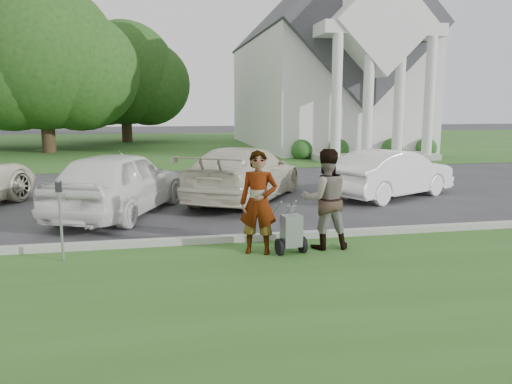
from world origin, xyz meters
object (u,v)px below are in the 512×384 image
object	(u,v)px
tree_back	(125,78)
parking_meter_near	(60,211)
tree_left	(43,63)
car_b	(119,182)
person_left	(259,203)
car_c	(244,173)
car_d	(392,174)
church	(323,56)
striping_cart	(291,232)
person_right	(325,200)

from	to	relation	value
tree_back	parking_meter_near	bearing A→B (deg)	-88.96
tree_left	car_b	distance (m)	19.54
tree_left	person_left	size ratio (longest dim) A/B	5.63
car_c	car_d	bearing A→B (deg)	-155.52
tree_back	car_c	size ratio (longest dim) A/B	1.81
tree_back	car_d	world-z (taller)	tree_back
church	striping_cart	size ratio (longest dim) A/B	21.78
church	tree_back	size ratio (longest dim) A/B	2.51
tree_back	person_left	size ratio (longest dim) A/B	5.10
car_c	church	bearing A→B (deg)	-84.87
striping_cart	tree_back	bearing A→B (deg)	89.41
person_left	car_d	bearing A→B (deg)	63.54
tree_back	striping_cart	size ratio (longest dim) A/B	8.69
car_c	car_b	bearing A→B (deg)	51.85
person_right	car_d	distance (m)	6.10
striping_cart	car_c	size ratio (longest dim) A/B	0.21
church	car_c	xyz separation A→B (m)	(-8.36, -18.08, -5.17)
striping_cart	person_left	world-z (taller)	person_left
church	parking_meter_near	bearing A→B (deg)	-118.22
car_b	car_d	bearing A→B (deg)	-150.75
person_right	parking_meter_near	distance (m)	4.74
car_d	tree_back	bearing A→B (deg)	-7.42
church	parking_meter_near	size ratio (longest dim) A/B	16.73
car_b	striping_cart	bearing A→B (deg)	151.24
parking_meter_near	car_b	xyz separation A→B (m)	(0.70, 3.78, -0.09)
person_left	person_right	distance (m)	1.30
tree_back	person_right	distance (m)	30.88
person_left	car_c	xyz separation A→B (m)	(0.66, 5.33, -0.17)
tree_left	person_right	world-z (taller)	tree_left
striping_cart	parking_meter_near	xyz separation A→B (m)	(-4.02, 0.32, 0.49)
striping_cart	car_c	world-z (taller)	car_c
tree_left	person_right	xyz separation A→B (m)	(9.29, -22.19, -4.16)
person_right	church	bearing A→B (deg)	-105.00
car_d	person_right	bearing A→B (deg)	115.17
tree_left	striping_cart	size ratio (longest dim) A/B	9.60
person_left	striping_cart	bearing A→B (deg)	5.97
tree_left	person_left	xyz separation A→B (m)	(7.99, -22.28, -4.17)
car_c	person_right	bearing A→B (deg)	126.87
tree_left	car_d	xyz separation A→B (m)	(13.03, -17.37, -4.40)
person_left	car_d	distance (m)	7.04
person_left	parking_meter_near	bearing A→B (deg)	-163.79
parking_meter_near	car_c	bearing A→B (deg)	51.42
car_d	tree_left	bearing A→B (deg)	9.86
tree_back	striping_cart	xyz separation A→B (m)	(4.56, -30.42, -4.30)
tree_left	car_c	world-z (taller)	tree_left
car_c	parking_meter_near	bearing A→B (deg)	81.37
striping_cart	car_d	xyz separation A→B (m)	(4.46, 5.05, 0.29)
person_left	car_c	distance (m)	5.37
striping_cart	car_b	size ratio (longest dim) A/B	0.23
tree_back	car_b	xyz separation A→B (m)	(1.25, -26.32, -3.91)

